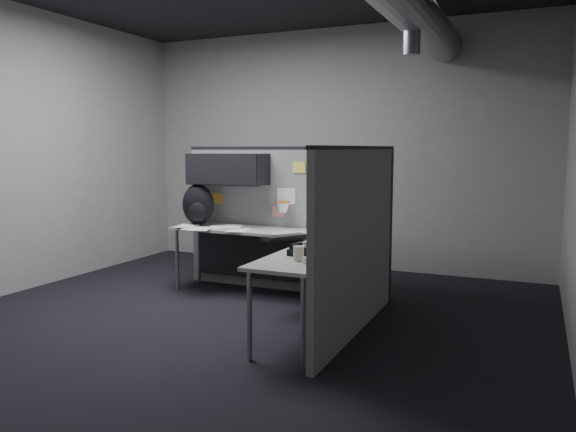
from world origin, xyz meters
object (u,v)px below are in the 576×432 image
at_px(backpack, 198,205).
at_px(desk, 281,246).
at_px(phone, 302,251).
at_px(monitor, 344,210).
at_px(keyboard, 286,237).

bearing_deg(backpack, desk, -23.21).
relative_size(desk, phone, 10.82).
bearing_deg(backpack, monitor, -12.10).
bearing_deg(desk, monitor, 19.14).
xyz_separation_m(desk, backpack, (-1.18, 0.29, 0.35)).
height_order(monitor, backpack, monitor).
xyz_separation_m(desk, phone, (0.60, -0.90, 0.15)).
distance_m(monitor, backpack, 1.78).
distance_m(phone, backpack, 2.15).
distance_m(monitor, phone, 1.13).
height_order(phone, backpack, backpack).
bearing_deg(phone, monitor, 103.93).
height_order(desk, backpack, backpack).
distance_m(keyboard, phone, 0.81).
bearing_deg(phone, backpack, 160.10).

